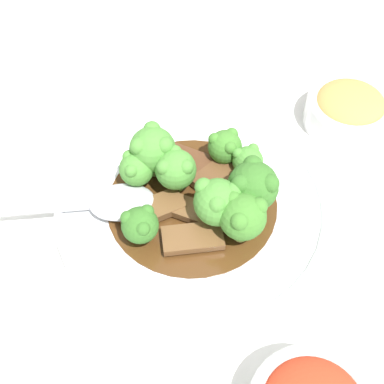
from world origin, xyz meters
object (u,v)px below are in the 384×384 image
broccoli_floret_8 (225,146)px  beef_strip_4 (184,162)px  broccoli_floret_2 (247,160)px  broccoli_floret_6 (176,169)px  beef_strip_0 (219,178)px  broccoli_floret_0 (253,186)px  broccoli_floret_3 (153,149)px  beef_strip_2 (193,238)px  serving_spoon (106,204)px  beef_strip_1 (152,210)px  broccoli_floret_7 (218,202)px  main_plate (192,205)px  beef_strip_3 (193,211)px  broccoli_floret_1 (243,216)px  sauce_dish (4,182)px  broccoli_floret_4 (136,168)px  broccoli_floret_5 (140,225)px  side_bowl_appetizer (349,109)px

broccoli_floret_8 → beef_strip_4: bearing=-22.8°
broccoli_floret_2 → broccoli_floret_6: bearing=-16.1°
beef_strip_0 → broccoli_floret_0: broccoli_floret_0 is taller
broccoli_floret_0 → broccoli_floret_3: (0.06, -0.10, -0.00)m
beef_strip_2 → broccoli_floret_3: 0.11m
beef_strip_2 → serving_spoon: size_ratio=0.31×
beef_strip_1 → broccoli_floret_2: size_ratio=1.87×
broccoli_floret_7 → broccoli_floret_8: bearing=-129.0°
main_plate → beef_strip_3: (0.01, 0.02, 0.01)m
broccoli_floret_1 → main_plate: bearing=-74.0°
broccoli_floret_0 → sauce_dish: 0.28m
main_plate → beef_strip_0: beef_strip_0 is taller
main_plate → broccoli_floret_2: bearing=-178.8°
beef_strip_1 → beef_strip_3: (-0.04, 0.02, -0.00)m
beef_strip_0 → broccoli_floret_4: bearing=-29.2°
broccoli_floret_1 → broccoli_floret_4: bearing=-63.8°
broccoli_floret_4 → broccoli_floret_6: size_ratio=0.82×
main_plate → broccoli_floret_4: (0.04, -0.05, 0.03)m
beef_strip_1 → broccoli_floret_1: size_ratio=1.24×
main_plate → broccoli_floret_5: 0.08m
side_bowl_appetizer → broccoli_floret_6: bearing=-1.9°
broccoli_floret_4 → broccoli_floret_0: bearing=133.2°
main_plate → broccoli_floret_3: bearing=-75.9°
beef_strip_3 → broccoli_floret_2: size_ratio=1.36×
main_plate → beef_strip_1: size_ratio=4.15×
beef_strip_3 → broccoli_floret_0: bearing=155.6°
beef_strip_4 → broccoli_floret_3: bearing=-15.6°
broccoli_floret_7 → serving_spoon: broccoli_floret_7 is taller
broccoli_floret_6 → side_bowl_appetizer: broccoli_floret_6 is taller
beef_strip_3 → broccoli_floret_4: (0.03, -0.07, 0.02)m
broccoli_floret_6 → sauce_dish: 0.20m
broccoli_floret_6 → broccoli_floret_8: bearing=-174.6°
beef_strip_2 → beef_strip_4: (-0.04, -0.09, 0.00)m
broccoli_floret_5 → sauce_dish: 0.19m
broccoli_floret_8 → main_plate: bearing=26.1°
broccoli_floret_3 → side_bowl_appetizer: (-0.25, 0.04, -0.03)m
side_bowl_appetizer → broccoli_floret_2: bearing=5.0°
serving_spoon → side_bowl_appetizer: side_bowl_appetizer is taller
broccoli_floret_0 → sauce_dish: size_ratio=0.81×
broccoli_floret_2 → broccoli_floret_6: broccoli_floret_6 is taller
beef_strip_1 → broccoli_floret_4: size_ratio=1.65×
beef_strip_2 → broccoli_floret_8: bearing=-139.9°
beef_strip_4 → broccoli_floret_7: 0.09m
broccoli_floret_7 → sauce_dish: bearing=-46.2°
beef_strip_0 → beef_strip_3: beef_strip_0 is taller
broccoli_floret_0 → broccoli_floret_6: bearing=-50.4°
beef_strip_4 → side_bowl_appetizer: 0.22m
beef_strip_1 → broccoli_floret_5: bearing=43.0°
side_bowl_appetizer → sauce_dish: (0.40, -0.13, -0.02)m
main_plate → broccoli_floret_1: broccoli_floret_1 is taller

